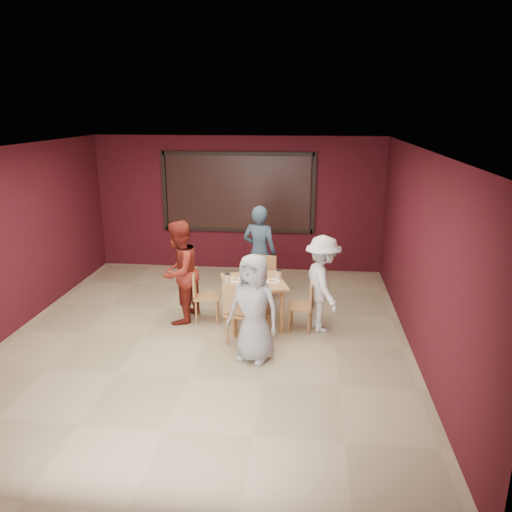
# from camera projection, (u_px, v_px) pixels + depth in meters

# --- Properties ---
(floor) EXTENTS (7.00, 7.00, 0.00)m
(floor) POSITION_uv_depth(u_px,v_px,m) (206.00, 339.00, 7.50)
(floor) COLOR tan
(floor) RESTS_ON ground
(window_blinds) EXTENTS (3.00, 0.02, 1.50)m
(window_blinds) POSITION_uv_depth(u_px,v_px,m) (238.00, 193.00, 10.31)
(window_blinds) COLOR black
(dining_table) EXTENTS (1.17, 1.17, 0.89)m
(dining_table) POSITION_uv_depth(u_px,v_px,m) (253.00, 286.00, 7.79)
(dining_table) COLOR tan
(dining_table) RESTS_ON floor
(chair_front) EXTENTS (0.56, 0.56, 0.96)m
(chair_front) POSITION_uv_depth(u_px,v_px,m) (242.00, 309.00, 7.17)
(chair_front) COLOR #A67B40
(chair_front) RESTS_ON floor
(chair_back) EXTENTS (0.52, 0.52, 0.92)m
(chair_back) POSITION_uv_depth(u_px,v_px,m) (262.00, 280.00, 8.50)
(chair_back) COLOR #A67B40
(chair_back) RESTS_ON floor
(chair_left) EXTENTS (0.45, 0.45, 0.85)m
(chair_left) POSITION_uv_depth(u_px,v_px,m) (202.00, 293.00, 8.01)
(chair_left) COLOR #A67B40
(chair_left) RESTS_ON floor
(chair_right) EXTENTS (0.42, 0.42, 0.79)m
(chair_right) POSITION_uv_depth(u_px,v_px,m) (305.00, 303.00, 7.67)
(chair_right) COLOR #A67B40
(chair_right) RESTS_ON floor
(diner_front) EXTENTS (0.85, 0.70, 1.50)m
(diner_front) POSITION_uv_depth(u_px,v_px,m) (254.00, 308.00, 6.69)
(diner_front) COLOR #9A9A9A
(diner_front) RESTS_ON floor
(diner_back) EXTENTS (0.71, 0.55, 1.71)m
(diner_back) POSITION_uv_depth(u_px,v_px,m) (260.00, 252.00, 8.90)
(diner_back) COLOR #324659
(diner_back) RESTS_ON floor
(diner_left) EXTENTS (0.81, 0.94, 1.66)m
(diner_left) POSITION_uv_depth(u_px,v_px,m) (179.00, 272.00, 7.90)
(diner_left) COLOR maroon
(diner_left) RESTS_ON floor
(diner_right) EXTENTS (0.83, 1.10, 1.50)m
(diner_right) POSITION_uv_depth(u_px,v_px,m) (323.00, 284.00, 7.60)
(diner_right) COLOR silver
(diner_right) RESTS_ON floor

